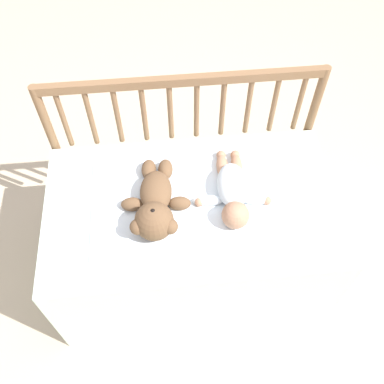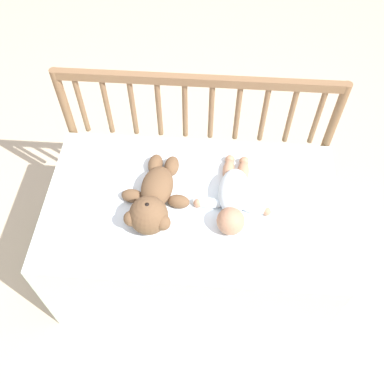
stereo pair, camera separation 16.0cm
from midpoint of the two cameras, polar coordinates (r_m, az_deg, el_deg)
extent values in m
plane|color=#C6B293|center=(2.11, 2.18, -9.80)|extent=(12.00, 12.00, 0.00)
cube|color=silver|center=(1.87, 2.43, -6.26)|extent=(1.14, 0.67, 0.53)
cylinder|color=brown|center=(2.02, -12.83, 5.96)|extent=(0.04, 0.04, 0.85)
cylinder|color=brown|center=(2.03, 18.91, 4.11)|extent=(0.04, 0.04, 0.85)
cube|color=brown|center=(1.66, 3.73, 14.46)|extent=(1.10, 0.03, 0.04)
cylinder|color=brown|center=(1.83, -12.07, 11.04)|extent=(0.02, 0.02, 0.28)
cylinder|color=brown|center=(1.80, -8.73, 10.99)|extent=(0.02, 0.02, 0.28)
cylinder|color=brown|center=(1.79, -5.30, 10.90)|extent=(0.02, 0.02, 0.28)
cylinder|color=brown|center=(1.77, -1.82, 10.77)|extent=(0.02, 0.02, 0.28)
cylinder|color=brown|center=(1.77, 1.69, 10.60)|extent=(0.02, 0.02, 0.28)
cylinder|color=brown|center=(1.77, 5.21, 10.39)|extent=(0.02, 0.02, 0.28)
cylinder|color=brown|center=(1.78, 8.70, 10.15)|extent=(0.02, 0.02, 0.28)
cylinder|color=brown|center=(1.79, 12.15, 9.87)|extent=(0.02, 0.02, 0.28)
cylinder|color=brown|center=(1.81, 15.53, 9.56)|extent=(0.02, 0.02, 0.28)
cylinder|color=brown|center=(1.83, 18.82, 9.22)|extent=(0.02, 0.02, 0.28)
cube|color=white|center=(1.66, 3.21, -0.66)|extent=(0.79, 0.50, 0.01)
ellipsoid|color=brown|center=(1.63, -1.88, 0.52)|extent=(0.14, 0.20, 0.09)
sphere|color=brown|center=(1.53, -2.84, -3.33)|extent=(0.14, 0.14, 0.14)
sphere|color=tan|center=(1.50, -2.90, -2.53)|extent=(0.06, 0.06, 0.06)
sphere|color=black|center=(1.48, -2.94, -2.01)|extent=(0.02, 0.02, 0.02)
sphere|color=brown|center=(1.51, -0.89, -4.33)|extent=(0.06, 0.06, 0.06)
sphere|color=brown|center=(1.52, -5.13, -3.76)|extent=(0.06, 0.06, 0.06)
ellipsoid|color=brown|center=(1.62, 1.03, -1.48)|extent=(0.09, 0.06, 0.05)
ellipsoid|color=brown|center=(1.64, -5.21, -0.68)|extent=(0.09, 0.06, 0.05)
ellipsoid|color=brown|center=(1.72, -0.07, 3.28)|extent=(0.07, 0.10, 0.06)
ellipsoid|color=brown|center=(1.72, -2.26, 3.54)|extent=(0.07, 0.10, 0.06)
ellipsoid|color=white|center=(1.64, 8.40, -0.06)|extent=(0.13, 0.21, 0.09)
sphere|color=tan|center=(1.56, 8.13, -4.08)|extent=(0.10, 0.10, 0.10)
ellipsoid|color=white|center=(1.64, 11.46, -2.40)|extent=(0.12, 0.05, 0.04)
ellipsoid|color=white|center=(1.63, 4.90, -1.64)|extent=(0.12, 0.05, 0.04)
sphere|color=tan|center=(1.64, 12.68, -2.71)|extent=(0.04, 0.04, 0.04)
sphere|color=tan|center=(1.62, 3.63, -1.67)|extent=(0.04, 0.04, 0.04)
ellipsoid|color=tan|center=(1.73, 9.49, 2.43)|extent=(0.06, 0.12, 0.05)
ellipsoid|color=tan|center=(1.72, 7.56, 2.66)|extent=(0.06, 0.12, 0.05)
sphere|color=tan|center=(1.77, 9.57, 3.88)|extent=(0.04, 0.04, 0.04)
sphere|color=tan|center=(1.76, 7.68, 4.11)|extent=(0.04, 0.04, 0.04)
camera|label=1|loc=(0.08, -87.13, 4.01)|focal=40.00mm
camera|label=2|loc=(0.08, 92.87, -4.01)|focal=40.00mm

